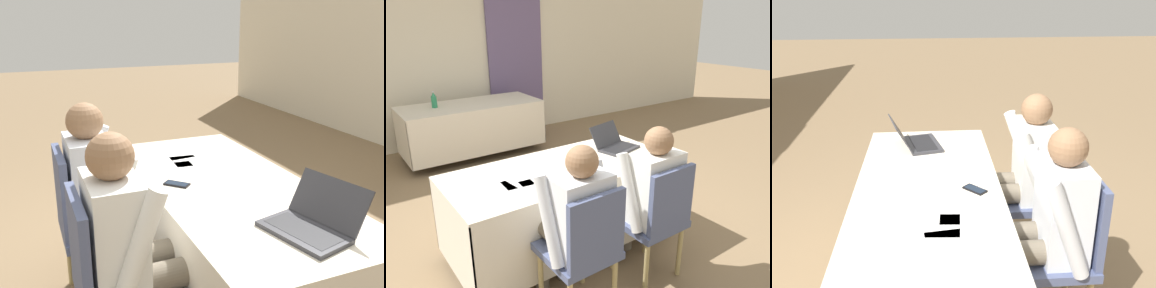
# 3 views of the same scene
# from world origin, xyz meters

# --- Properties ---
(ground_plane) EXTENTS (24.00, 24.00, 0.00)m
(ground_plane) POSITION_xyz_m (0.00, 0.00, 0.00)
(ground_plane) COLOR #846B4C
(conference_table_near) EXTENTS (1.86, 0.84, 0.74)m
(conference_table_near) POSITION_xyz_m (0.00, 0.00, 0.56)
(conference_table_near) COLOR beige
(conference_table_near) RESTS_ON ground_plane
(laptop) EXTENTS (0.42, 0.39, 0.20)m
(laptop) POSITION_xyz_m (0.62, 0.08, 0.78)
(laptop) COLOR #333338
(laptop) RESTS_ON conference_table_near
(cell_phone) EXTENTS (0.14, 0.14, 0.01)m
(cell_phone) POSITION_xyz_m (-0.08, -0.26, 0.74)
(cell_phone) COLOR black
(cell_phone) RESTS_ON conference_table_near
(paper_beside_laptop) EXTENTS (0.23, 0.31, 0.00)m
(paper_beside_laptop) POSITION_xyz_m (-0.43, -0.01, 0.74)
(paper_beside_laptop) COLOR white
(paper_beside_laptop) RESTS_ON conference_table_near
(paper_centre_table) EXTENTS (0.25, 0.32, 0.00)m
(paper_centre_table) POSITION_xyz_m (-0.58, -0.14, 0.74)
(paper_centre_table) COLOR white
(paper_centre_table) RESTS_ON conference_table_near
(paper_left_edge) EXTENTS (0.23, 0.31, 0.00)m
(paper_left_edge) POSITION_xyz_m (-0.34, -0.21, 0.74)
(paper_left_edge) COLOR white
(paper_left_edge) RESTS_ON conference_table_near
(chair_near_left) EXTENTS (0.44, 0.44, 0.92)m
(chair_near_left) POSITION_xyz_m (-0.32, -0.72, 0.52)
(chair_near_left) COLOR tan
(chair_near_left) RESTS_ON ground_plane
(chair_near_right) EXTENTS (0.44, 0.44, 0.92)m
(chair_near_right) POSITION_xyz_m (0.32, -0.72, 0.52)
(chair_near_right) COLOR tan
(chair_near_right) RESTS_ON ground_plane
(person_checkered_shirt) EXTENTS (0.50, 0.52, 1.18)m
(person_checkered_shirt) POSITION_xyz_m (-0.32, -0.62, 0.67)
(person_checkered_shirt) COLOR #665B4C
(person_checkered_shirt) RESTS_ON ground_plane
(person_white_shirt) EXTENTS (0.50, 0.52, 1.18)m
(person_white_shirt) POSITION_xyz_m (0.32, -0.62, 0.67)
(person_white_shirt) COLOR #665B4C
(person_white_shirt) RESTS_ON ground_plane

